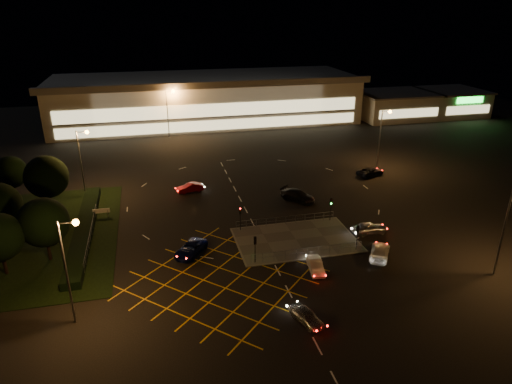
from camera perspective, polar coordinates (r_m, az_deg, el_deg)
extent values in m
plane|color=black|center=(56.68, 2.43, -5.32)|extent=(180.00, 180.00, 0.00)
cube|color=#4C4944|center=(55.50, 4.99, -5.96)|extent=(14.00, 9.00, 0.12)
cube|color=black|center=(61.83, -25.21, -5.09)|extent=(18.00, 30.00, 0.08)
cube|color=black|center=(60.70, -20.68, -4.36)|extent=(2.00, 26.00, 1.00)
cube|color=beige|center=(113.12, -6.25, 11.38)|extent=(70.00, 25.00, 10.00)
cube|color=slate|center=(112.25, -6.36, 13.98)|extent=(72.00, 26.50, 0.60)
cube|color=#FFEAA5|center=(100.93, -5.28, 10.08)|extent=(66.00, 0.20, 3.00)
cube|color=#FFEAA5|center=(101.65, -5.21, 8.32)|extent=(66.00, 0.20, 2.20)
cube|color=beige|center=(120.79, 16.89, 10.30)|extent=(18.00, 14.00, 6.00)
cube|color=slate|center=(120.23, 17.06, 11.76)|extent=(18.80, 14.80, 0.40)
cube|color=#FFEAA5|center=(114.97, 18.59, 9.32)|extent=(15.30, 0.20, 2.00)
cube|color=beige|center=(129.49, 23.14, 10.24)|extent=(14.00, 14.00, 6.00)
cube|color=slate|center=(128.96, 23.36, 11.60)|extent=(14.80, 14.80, 0.40)
cube|color=#FFEAA5|center=(124.08, 24.99, 9.29)|extent=(11.90, 0.20, 2.00)
cube|color=#19E533|center=(123.57, 25.20, 10.36)|extent=(7.00, 0.30, 1.40)
cylinder|color=slate|center=(42.76, -22.59, -9.45)|extent=(0.20, 0.20, 10.00)
cylinder|color=slate|center=(40.45, -22.61, -3.57)|extent=(1.40, 0.12, 0.12)
sphere|color=orange|center=(40.35, -21.62, -3.56)|extent=(0.56, 0.56, 0.56)
cylinder|color=slate|center=(52.74, 28.52, -4.39)|extent=(0.20, 0.20, 10.00)
cylinder|color=slate|center=(70.26, -21.00, 3.18)|extent=(0.20, 0.20, 10.00)
cylinder|color=slate|center=(68.86, -20.97, 7.01)|extent=(1.40, 0.12, 0.12)
sphere|color=orange|center=(68.78, -20.39, 7.03)|extent=(0.56, 0.56, 0.56)
cylinder|color=slate|center=(80.94, 15.18, 6.31)|extent=(0.20, 0.20, 10.00)
cylinder|color=slate|center=(80.15, 15.97, 9.63)|extent=(1.40, 0.12, 0.12)
sphere|color=orange|center=(80.50, 16.41, 9.60)|extent=(0.56, 0.56, 0.56)
cylinder|color=slate|center=(98.62, -10.98, 9.48)|extent=(0.20, 0.20, 10.00)
cylinder|color=slate|center=(97.72, -10.77, 12.26)|extent=(1.40, 0.12, 0.12)
sphere|color=orange|center=(97.77, -10.35, 12.26)|extent=(0.56, 0.56, 0.56)
cylinder|color=slate|center=(109.71, 10.64, 10.79)|extent=(0.20, 0.20, 10.00)
cylinder|color=slate|center=(109.16, 11.17, 13.26)|extent=(1.40, 0.12, 0.12)
sphere|color=orange|center=(109.46, 11.51, 13.23)|extent=(0.56, 0.56, 0.56)
cylinder|color=black|center=(49.91, -0.11, -7.29)|extent=(0.10, 0.10, 3.00)
cube|color=black|center=(49.33, -0.11, -6.08)|extent=(0.28, 0.18, 0.90)
sphere|color=#19FF33|center=(49.44, -0.15, -6.01)|extent=(0.16, 0.16, 0.16)
cylinder|color=black|center=(53.63, 12.52, -5.63)|extent=(0.10, 0.10, 3.00)
cube|color=black|center=(53.08, 12.63, -4.49)|extent=(0.28, 0.18, 0.90)
sphere|color=#19FF33|center=(53.19, 12.57, -4.43)|extent=(0.16, 0.16, 0.16)
cylinder|color=black|center=(56.84, -1.98, -3.40)|extent=(0.10, 0.10, 3.00)
cube|color=black|center=(56.33, -2.00, -2.30)|extent=(0.28, 0.18, 0.90)
sphere|color=#FF0C0C|center=(56.21, -1.97, -2.35)|extent=(0.16, 0.16, 0.16)
cylinder|color=black|center=(60.12, 9.30, -2.20)|extent=(0.10, 0.10, 3.00)
cube|color=black|center=(59.64, 9.37, -1.15)|extent=(0.28, 0.18, 0.90)
sphere|color=#19FF33|center=(59.53, 9.41, -1.20)|extent=(0.16, 0.16, 0.16)
cylinder|color=black|center=(54.93, -28.92, -7.84)|extent=(0.36, 0.36, 2.52)
cylinder|color=black|center=(62.32, -28.99, -4.26)|extent=(0.36, 0.36, 2.70)
cylinder|color=black|center=(68.43, -24.25, -1.03)|extent=(0.36, 0.36, 2.88)
sphere|color=black|center=(67.23, -24.72, 1.73)|extent=(5.76, 5.76, 5.76)
cylinder|color=black|center=(75.38, -27.95, 0.16)|extent=(0.36, 0.36, 2.34)
sphere|color=black|center=(74.48, -28.34, 2.20)|extent=(4.68, 4.68, 4.68)
cylinder|color=black|center=(55.59, -24.49, -6.52)|extent=(0.36, 0.36, 2.70)
sphere|color=black|center=(54.19, -25.04, -3.45)|extent=(5.40, 5.40, 5.40)
imported|color=#BABCC2|center=(42.32, 6.33, -15.15)|extent=(2.67, 4.02, 1.27)
imported|color=silver|center=(49.50, 7.45, -9.10)|extent=(1.88, 3.99, 1.26)
imported|color=#0C144A|center=(52.61, -8.16, -7.05)|extent=(4.59, 5.27, 1.35)
imported|color=black|center=(66.22, 5.23, -0.42)|extent=(4.99, 5.49, 1.54)
imported|color=#9C9FA3|center=(58.24, 13.99, -4.39)|extent=(4.39, 1.77, 1.49)
imported|color=maroon|center=(69.75, -8.25, 0.54)|extent=(4.17, 2.16, 1.31)
imported|color=black|center=(78.00, 14.09, 2.48)|extent=(5.26, 3.57, 1.34)
imported|color=#BCBCBC|center=(53.34, 15.21, -7.19)|extent=(4.32, 5.16, 1.41)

